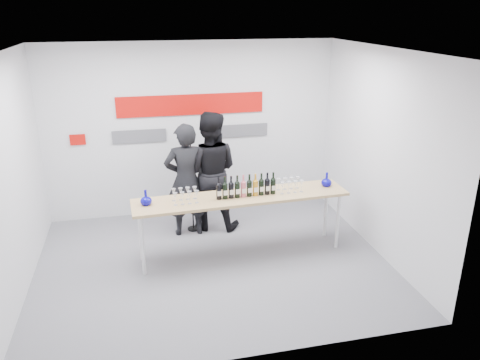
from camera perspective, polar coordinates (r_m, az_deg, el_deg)
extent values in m
plane|color=slate|center=(6.93, -3.28, -10.10)|extent=(5.00, 5.00, 0.00)
cube|color=silver|center=(8.20, -5.88, 6.08)|extent=(5.00, 0.04, 3.00)
cube|color=red|center=(8.08, -5.97, 9.13)|extent=(2.50, 0.02, 0.35)
cube|color=#59595E|center=(8.13, -12.16, 5.24)|extent=(0.90, 0.02, 0.22)
cube|color=#59595E|center=(8.34, 0.33, 6.07)|extent=(0.90, 0.02, 0.22)
cube|color=red|center=(8.19, -19.18, 4.66)|extent=(0.25, 0.02, 0.18)
cube|color=tan|center=(6.77, 0.19, -2.12)|extent=(3.16, 0.77, 0.04)
cylinder|color=silver|center=(6.57, -11.81, -7.84)|extent=(0.05, 0.05, 0.90)
cylinder|color=silver|center=(7.28, 11.83, -4.93)|extent=(0.05, 0.05, 0.90)
cylinder|color=silver|center=(6.94, -12.07, -6.25)|extent=(0.05, 0.05, 0.90)
cylinder|color=silver|center=(7.62, 10.43, -3.66)|extent=(0.05, 0.05, 0.90)
imported|color=black|center=(7.46, -6.60, -0.03)|extent=(0.68, 0.45, 1.85)
imported|color=black|center=(7.64, -3.71, 1.06)|extent=(1.14, 1.00, 1.98)
cylinder|color=black|center=(7.93, -5.69, -5.91)|extent=(0.20, 0.20, 0.02)
cylinder|color=black|center=(7.61, -5.89, -0.48)|extent=(0.02, 0.02, 1.63)
sphere|color=black|center=(7.33, -6.10, 5.56)|extent=(0.05, 0.05, 0.05)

